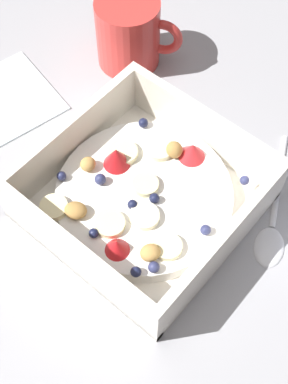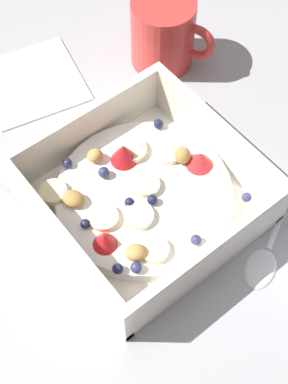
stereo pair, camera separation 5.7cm
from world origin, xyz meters
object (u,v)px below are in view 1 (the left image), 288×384
object	(u,v)px
spoon	(273,224)
folded_napkin	(3,100)
coffee_mug	(130,33)
fruit_bowl	(143,196)

from	to	relation	value
spoon	folded_napkin	bearing A→B (deg)	-168.78
coffee_mug	spoon	bearing A→B (deg)	-17.25
fruit_bowl	folded_napkin	xyz separation A→B (m)	(-0.23, 0.00, -0.02)
fruit_bowl	folded_napkin	bearing A→B (deg)	179.63
coffee_mug	folded_napkin	distance (m)	0.18
fruit_bowl	coffee_mug	distance (m)	0.22
spoon	coffee_mug	size ratio (longest dim) A/B	1.57
fruit_bowl	spoon	bearing A→B (deg)	30.32
folded_napkin	fruit_bowl	bearing A→B (deg)	-0.37
fruit_bowl	folded_napkin	distance (m)	0.23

